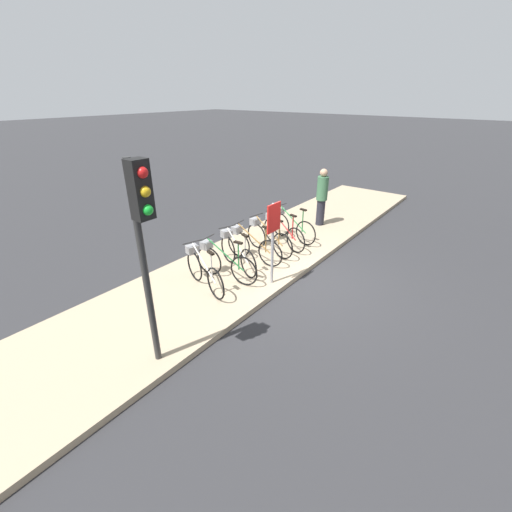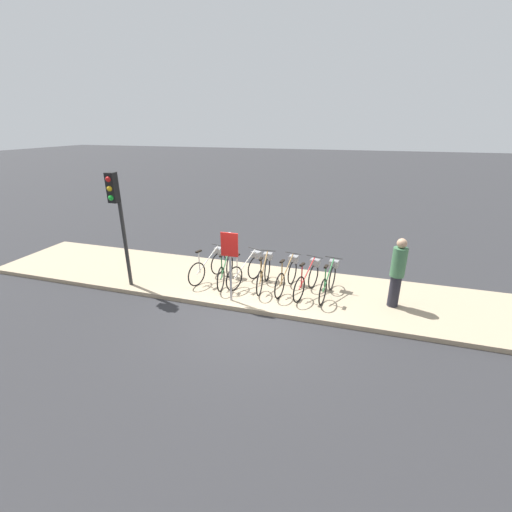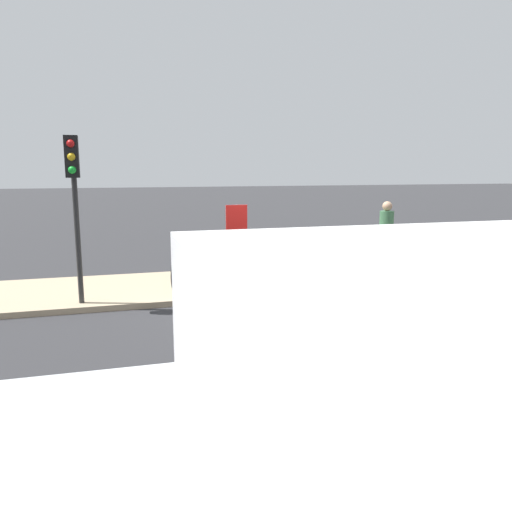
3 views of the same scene
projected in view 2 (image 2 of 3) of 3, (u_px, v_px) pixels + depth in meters
ground_plane at (251, 313)px, 8.45m from camera, size 120.00×120.00×0.00m
sidewalk at (266, 287)px, 9.69m from camera, size 17.04×2.84×0.12m
parked_bicycle_0 at (210, 265)px, 9.93m from camera, size 0.62×1.58×1.01m
parked_bicycle_1 at (226, 268)px, 9.70m from camera, size 0.46×1.63×1.01m
parked_bicycle_2 at (247, 269)px, 9.65m from camera, size 0.67×1.56×1.01m
parked_bicycle_3 at (264, 271)px, 9.46m from camera, size 0.46×1.64×1.01m
parked_bicycle_4 at (288, 274)px, 9.28m from camera, size 0.46×1.62×1.01m
parked_bicycle_5 at (308, 278)px, 9.06m from camera, size 0.56×1.60×1.01m
parked_bicycle_6 at (329, 280)px, 8.96m from camera, size 0.46×1.62×1.01m
pedestrian at (397, 271)px, 8.25m from camera, size 0.34×0.34×1.77m
traffic_light at (117, 207)px, 8.80m from camera, size 0.24×0.40×3.14m
sign_post at (230, 255)px, 8.38m from camera, size 0.44×0.07×1.83m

